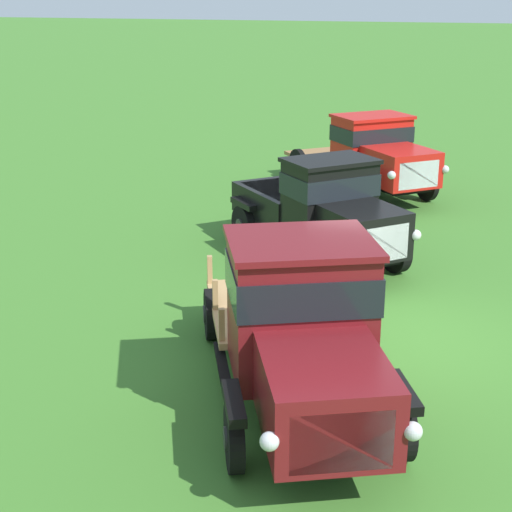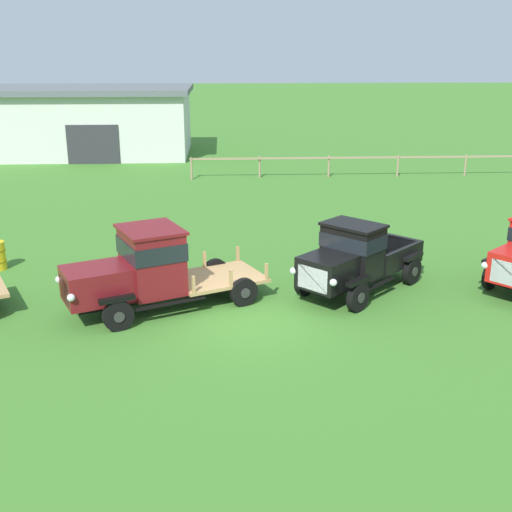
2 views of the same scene
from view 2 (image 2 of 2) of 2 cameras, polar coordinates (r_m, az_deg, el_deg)
name	(u,v)px [view 2 (image 2 of 2)]	position (r m, az deg, el deg)	size (l,w,h in m)	color
ground_plane	(243,321)	(17.08, -1.21, -5.81)	(240.00, 240.00, 0.00)	#3D7528
farm_shed	(67,121)	(45.73, -16.49, 11.46)	(16.74, 8.67, 4.44)	silver
paddock_fence	(365,161)	(36.58, 9.67, 8.32)	(19.55, 0.50, 1.21)	#997F60
vintage_truck_second_in_line	(145,268)	(17.62, -9.84, -1.10)	(5.83, 3.95, 2.32)	black
vintage_truck_midrow_center	(358,257)	(19.03, 9.04, -0.07)	(4.40, 4.35, 2.13)	black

